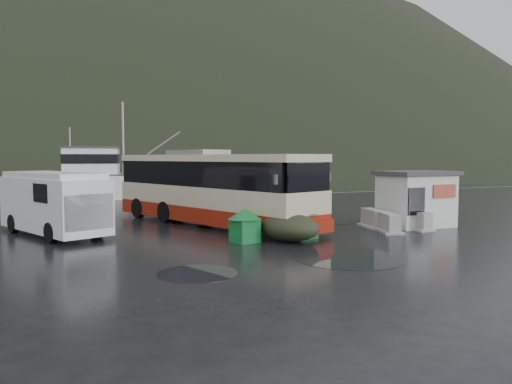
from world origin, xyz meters
name	(u,v)px	position (x,y,z in m)	size (l,w,h in m)	color
ground	(231,237)	(0.00, 0.00, 0.00)	(160.00, 160.00, 0.00)	black
harbor_water	(63,171)	(0.00, 110.00, 0.00)	(300.00, 180.00, 0.02)	black
quay_edge	(137,200)	(0.00, 20.00, 0.00)	(160.00, 0.60, 1.50)	#999993
headland	(66,164)	(10.00, 250.00, 0.00)	(780.00, 540.00, 570.00)	black
coach_bus	(211,224)	(0.52, 4.02, 0.00)	(3.28, 13.27, 3.76)	#BDB38E
white_van	(54,235)	(-6.79, 3.64, 0.00)	(2.25, 6.55, 2.74)	silver
waste_bin_left	(245,242)	(-0.02, -1.52, 0.00)	(0.96, 0.96, 1.33)	#11622B
waste_bin_right	(302,238)	(2.55, -1.56, 0.00)	(1.02, 1.02, 1.43)	#11622B
dome_tent	(289,241)	(1.72, -1.95, 0.00)	(2.03, 2.85, 1.12)	#272B1A
ticket_kiosk	(415,226)	(9.33, -0.81, 0.00)	(3.44, 2.61, 2.69)	silver
jersey_barrier_a	(416,230)	(8.55, -1.68, 0.00)	(0.85, 1.69, 0.85)	#999993
jersey_barrier_b	(373,228)	(7.18, -0.30, 0.00)	(0.88, 1.76, 0.88)	#999993
jersey_barrier_c	(389,232)	(6.87, -1.84, 0.00)	(0.86, 1.71, 0.86)	#999993
fishing_trawler	(155,192)	(3.22, 27.75, 0.00)	(24.55, 5.39, 9.82)	silver
puddles	(316,243)	(2.43, -2.88, 0.01)	(12.48, 12.04, 0.01)	black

